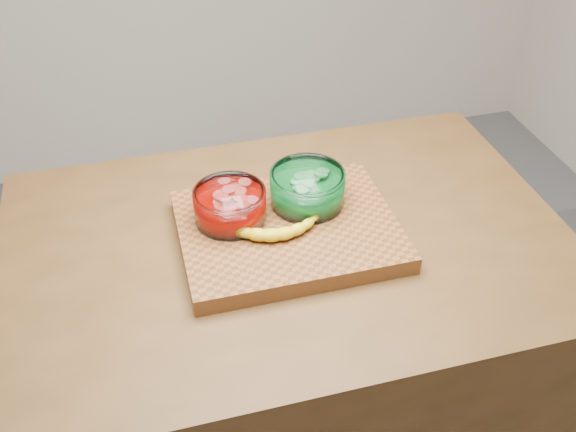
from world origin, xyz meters
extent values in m
cube|color=#523518|center=(0.00, 0.00, 0.45)|extent=(1.20, 0.80, 0.90)
cube|color=brown|center=(0.00, 0.00, 0.92)|extent=(0.45, 0.35, 0.04)
cylinder|color=white|center=(-0.11, 0.05, 0.98)|extent=(0.15, 0.15, 0.07)
cylinder|color=#CF0800|center=(-0.11, 0.05, 0.97)|extent=(0.13, 0.13, 0.04)
cylinder|color=#FF5950|center=(-0.11, 0.05, 0.99)|extent=(0.12, 0.12, 0.02)
cylinder|color=white|center=(0.06, 0.06, 0.98)|extent=(0.16, 0.16, 0.08)
cylinder|color=#0F7C29|center=(0.06, 0.06, 0.97)|extent=(0.14, 0.14, 0.04)
cylinder|color=#5AC168|center=(0.06, 0.06, 1.00)|extent=(0.13, 0.13, 0.02)
camera|label=1|loc=(-0.27, -1.00, 1.79)|focal=40.00mm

